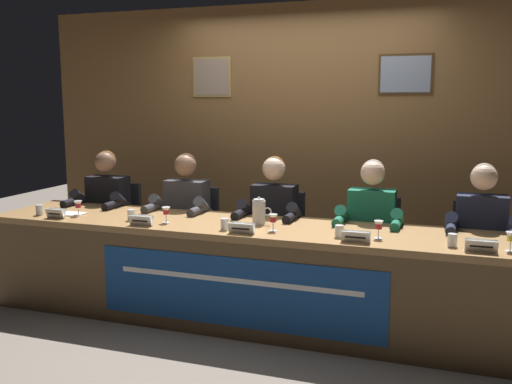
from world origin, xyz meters
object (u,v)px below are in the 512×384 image
chair_right (372,255)px  document_stack_far_left (71,214)px  juice_glass_far_right (511,238)px  chair_far_left (117,233)px  nameplate_far_right (481,246)px  panelist_right (370,227)px  chair_far_right (477,264)px  conference_table (251,258)px  nameplate_far_left (56,213)px  water_cup_center (225,225)px  water_cup_left (131,216)px  panelist_center (271,220)px  nameplate_right (356,237)px  water_cup_far_left (40,211)px  nameplate_left (141,220)px  water_cup_far_right (452,241)px  chair_center (278,247)px  panelist_left (183,213)px  chair_left (193,239)px  water_cup_right (339,232)px  panelist_far_right (481,234)px  juice_glass_far_left (78,205)px  panelist_far_left (104,208)px  juice_glass_center (273,219)px  juice_glass_right (379,226)px  water_pitcher_central (259,212)px  juice_glass_left (166,212)px  nameplate_center (242,228)px

chair_right → document_stack_far_left: bearing=-163.0°
document_stack_far_left → juice_glass_far_right: bearing=-1.4°
chair_far_left → nameplate_far_right: size_ratio=4.72×
panelist_right → chair_far_right: 0.87m
conference_table → juice_glass_far_right: juice_glass_far_right is taller
nameplate_far_left → water_cup_center: bearing=2.2°
water_cup_left → panelist_center: panelist_center is taller
chair_right → nameplate_right: bearing=-90.0°
nameplate_right → water_cup_far_left: bearing=178.4°
nameplate_left → water_cup_far_right: (2.20, 0.10, -0.00)m
nameplate_far_right → chair_center: bearing=150.7°
panelist_left → water_cup_center: 0.90m
nameplate_left → nameplate_far_right: bearing=0.4°
chair_center → panelist_center: (0.00, -0.20, 0.28)m
chair_right → chair_left: bearing=180.0°
chair_far_left → water_cup_right: size_ratio=10.67×
chair_far_left → panelist_far_right: size_ratio=0.73×
chair_far_left → juice_glass_far_left: bearing=-80.2°
nameplate_right → panelist_far_right: size_ratio=0.16×
chair_right → document_stack_far_left: (-2.36, -0.72, 0.32)m
chair_far_left → panelist_far_right: (3.20, -0.20, 0.28)m
panelist_right → juice_glass_far_right: panelist_right is taller
panelist_far_left → chair_far_right: bearing=3.6°
juice_glass_far_left → juice_glass_center: same height
nameplate_left → juice_glass_right: juice_glass_right is taller
water_pitcher_central → chair_far_left: bearing=161.1°
chair_far_left → water_cup_far_right: 3.13m
juice_glass_far_right → panelist_center: bearing=161.0°
nameplate_far_right → water_pitcher_central: 1.59m
panelist_far_left → water_cup_left: bearing=-41.5°
water_cup_left → panelist_far_left: bearing=138.5°
water_cup_far_left → water_cup_left: 0.82m
panelist_left → water_cup_left: panelist_left is taller
nameplate_far_left → document_stack_far_left: size_ratio=0.74×
juice_glass_left → nameplate_far_right: size_ratio=0.65×
chair_left → water_cup_left: 0.85m
nameplate_left → nameplate_far_right: size_ratio=0.96×
panelist_far_left → water_cup_center: 1.58m
juice_glass_right → chair_far_right: size_ratio=0.14×
nameplate_left → chair_center: 1.26m
juice_glass_far_right → nameplate_far_left: bearing=-178.6°
chair_left → nameplate_left: 0.97m
nameplate_center → document_stack_far_left: nameplate_center is taller
chair_far_left → water_pitcher_central: size_ratio=4.32×
panelist_far_left → water_cup_right: size_ratio=14.52×
juice_glass_center → document_stack_far_left: 1.74m
juice_glass_right → nameplate_far_left: bearing=-176.5°
juice_glass_center → chair_far_right: size_ratio=0.14×
panelist_far_left → document_stack_far_left: size_ratio=5.74×
nameplate_center → juice_glass_right: bearing=10.5°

